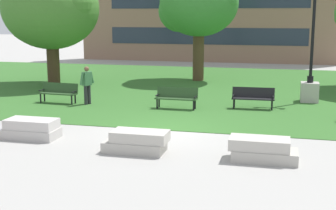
{
  "coord_description": "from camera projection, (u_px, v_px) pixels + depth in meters",
  "views": [
    {
      "loc": [
        3.91,
        -15.43,
        4.01
      ],
      "look_at": [
        0.46,
        -1.4,
        1.2
      ],
      "focal_mm": 50.0,
      "sensor_mm": 36.0,
      "label": 1
    }
  ],
  "objects": [
    {
      "name": "park_bench_far_left",
      "position": [
        253.0,
        97.0,
        20.05
      ],
      "size": [
        1.82,
        0.6,
        0.9
      ],
      "color": "black",
      "rests_on": "grass_lawn"
    },
    {
      "name": "concrete_block_right",
      "position": [
        262.0,
        150.0,
        12.98
      ],
      "size": [
        1.89,
        0.9,
        0.64
      ],
      "color": "#B2ADA3",
      "rests_on": "ground"
    },
    {
      "name": "ground_plane",
      "position": [
        165.0,
        131.0,
        16.39
      ],
      "size": [
        140.0,
        140.0,
        0.0
      ],
      "primitive_type": "plane",
      "color": "#A3A09B"
    },
    {
      "name": "building_facade_distant",
      "position": [
        207.0,
        4.0,
        39.4
      ],
      "size": [
        22.32,
        1.03,
        9.75
      ],
      "color": "#8E6B56",
      "rests_on": "ground"
    },
    {
      "name": "concrete_block_left",
      "position": [
        137.0,
        142.0,
        13.8
      ],
      "size": [
        1.9,
        0.9,
        0.64
      ],
      "color": "#B2ADA3",
      "rests_on": "ground"
    },
    {
      "name": "park_bench_near_left",
      "position": [
        59.0,
        92.0,
        21.36
      ],
      "size": [
        1.83,
        0.65,
        0.9
      ],
      "color": "#284723",
      "rests_on": "grass_lawn"
    },
    {
      "name": "tree_near_right",
      "position": [
        50.0,
        9.0,
        26.2
      ],
      "size": [
        5.68,
        5.41,
        6.63
      ],
      "color": "#42301E",
      "rests_on": "grass_lawn"
    },
    {
      "name": "lamp_post_left",
      "position": [
        310.0,
        79.0,
        21.5
      ],
      "size": [
        1.32,
        0.8,
        5.26
      ],
      "color": "#ADA89E",
      "rests_on": "grass_lawn"
    },
    {
      "name": "tree_far_right",
      "position": [
        198.0,
        4.0,
        27.92
      ],
      "size": [
        4.95,
        4.71,
        6.67
      ],
      "color": "#4C3823",
      "rests_on": "grass_lawn"
    },
    {
      "name": "park_bench_near_right",
      "position": [
        177.0,
        97.0,
        20.06
      ],
      "size": [
        1.81,
        0.56,
        0.9
      ],
      "color": "#284723",
      "rests_on": "grass_lawn"
    },
    {
      "name": "concrete_block_center",
      "position": [
        31.0,
        129.0,
        15.35
      ],
      "size": [
        1.8,
        0.9,
        0.64
      ],
      "color": "#BCB7B2",
      "rests_on": "ground"
    },
    {
      "name": "grass_lawn",
      "position": [
        209.0,
        88.0,
        25.92
      ],
      "size": [
        40.0,
        20.0,
        0.02
      ],
      "primitive_type": "cube",
      "color": "#336628",
      "rests_on": "ground"
    },
    {
      "name": "person_bystander_far_lawn",
      "position": [
        87.0,
        83.0,
        20.92
      ],
      "size": [
        0.41,
        0.86,
        1.71
      ],
      "color": "#28282D",
      "rests_on": "grass_lawn"
    }
  ]
}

